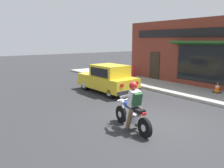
{
  "coord_description": "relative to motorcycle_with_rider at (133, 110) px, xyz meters",
  "views": [
    {
      "loc": [
        -5.51,
        -4.9,
        2.89
      ],
      "look_at": [
        0.38,
        2.82,
        0.95
      ],
      "focal_mm": 35.0,
      "sensor_mm": 36.0,
      "label": 1
    }
  ],
  "objects": [
    {
      "name": "ground_plane",
      "position": [
        0.87,
        -0.09,
        -0.68
      ],
      "size": [
        80.0,
        80.0,
        0.0
      ],
      "primitive_type": "plane",
      "color": "#2B2B2D"
    },
    {
      "name": "sidewalk_curb",
      "position": [
        6.06,
        2.91,
        -0.61
      ],
      "size": [
        2.6,
        22.0,
        0.14
      ],
      "primitive_type": "cube",
      "color": "#9E9B93",
      "rests_on": "ground"
    },
    {
      "name": "storefront_building",
      "position": [
        7.59,
        2.6,
        1.43
      ],
      "size": [
        1.25,
        10.91,
        4.2
      ],
      "color": "maroon",
      "rests_on": "ground"
    },
    {
      "name": "motorcycle_with_rider",
      "position": [
        0.0,
        0.0,
        0.0
      ],
      "size": [
        0.65,
        2.01,
        1.62
      ],
      "color": "black",
      "rests_on": "ground"
    },
    {
      "name": "car_hatchback",
      "position": [
        2.49,
        4.79,
        0.09
      ],
      "size": [
        1.75,
        3.83,
        1.57
      ],
      "color": "black",
      "rests_on": "ground"
    },
    {
      "name": "traffic_cone",
      "position": [
        6.74,
        0.65,
        -0.25
      ],
      "size": [
        0.36,
        0.36,
        0.6
      ],
      "color": "black",
      "rests_on": "sidewalk_curb"
    },
    {
      "name": "fire_hydrant",
      "position": [
        6.85,
        7.29,
        -0.11
      ],
      "size": [
        0.36,
        0.24,
        0.88
      ],
      "color": "red",
      "rests_on": "sidewalk_curb"
    }
  ]
}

